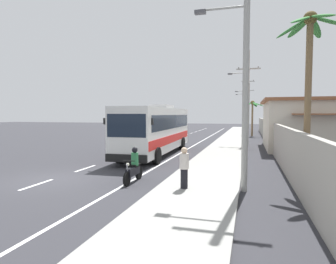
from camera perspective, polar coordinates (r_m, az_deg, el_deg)
ground_plane at (r=14.40m, az=-22.13°, el=-8.79°), size 160.00×160.00×0.00m
sidewalk_kerb at (r=21.34m, az=10.61°, el=-4.42°), size 3.20×90.00×0.14m
lane_markings at (r=26.72m, az=1.77°, el=-2.89°), size 3.79×71.00×0.01m
boundary_wall at (r=25.19m, az=20.12°, el=-0.83°), size 0.24×60.00×2.35m
coach_bus_foreground at (r=21.35m, az=-2.22°, el=0.71°), size 3.11×11.93×3.75m
motorcycle_beside_bus at (r=12.83m, az=-6.88°, el=-7.14°), size 0.56×1.96×1.55m
pedestrian_near_kerb at (r=11.14m, az=3.25°, el=-6.96°), size 0.36×0.36×1.61m
utility_pole_nearest at (r=11.61m, az=15.01°, el=13.78°), size 3.20×0.24×9.54m
utility_pole_mid at (r=28.90m, az=15.55°, el=7.11°), size 3.07×0.24×9.16m
utility_pole_far at (r=46.29m, az=15.56°, el=5.65°), size 2.94×0.24×8.99m
utility_pole_distant at (r=63.70m, az=15.78°, el=5.35°), size 3.81×0.24×9.65m
palm_nearest at (r=13.64m, az=26.32°, el=12.70°), size 2.80×2.77×7.28m
palm_second at (r=40.70m, az=16.53°, el=4.42°), size 3.03×3.12×4.87m
roadside_building at (r=27.74m, az=29.73°, el=1.32°), size 11.06×9.85×4.27m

